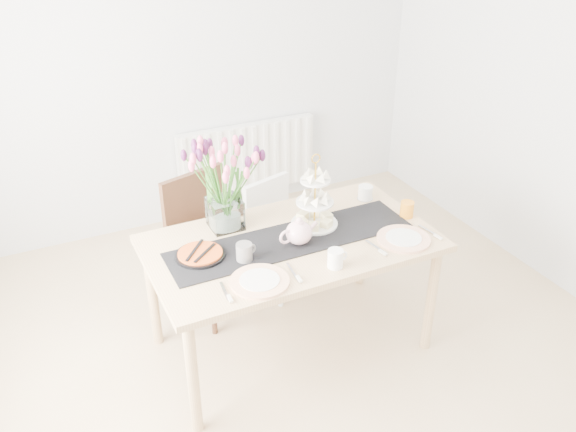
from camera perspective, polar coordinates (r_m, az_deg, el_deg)
name	(u,v)px	position (r m, az deg, el deg)	size (l,w,h in m)	color
room_shell	(324,181)	(2.81, 3.43, 3.25)	(4.50, 4.50, 4.50)	tan
radiator	(247,158)	(5.16, -3.82, 5.39)	(1.20, 0.08, 0.60)	white
dining_table	(291,252)	(3.44, 0.31, -3.36)	(1.60, 0.90, 0.75)	tan
chair_brown	(207,234)	(3.91, -7.59, -1.65)	(0.57, 0.57, 0.92)	#3B2415
chair_white	(276,227)	(4.16, -1.14, -1.03)	(0.48, 0.48, 0.75)	white
table_runner	(291,240)	(3.40, 0.31, -2.22)	(1.40, 0.35, 0.01)	black
tulip_vase	(223,171)	(3.38, -6.14, 4.25)	(0.65, 0.65, 0.56)	silver
cake_stand	(315,208)	(3.49, 2.51, 0.75)	(0.27, 0.27, 0.40)	gold
teapot	(299,233)	(3.33, 1.03, -1.57)	(0.23, 0.19, 0.15)	white
cream_jug	(365,193)	(3.84, 7.24, 2.18)	(0.09, 0.09, 0.09)	white
tart_tin	(200,255)	(3.28, -8.21, -3.63)	(0.27, 0.27, 0.03)	black
mug_grey	(244,253)	(3.21, -4.11, -3.43)	(0.09, 0.09, 0.10)	slate
mug_white	(335,259)	(3.16, 4.45, -4.00)	(0.08, 0.08, 0.10)	white
mug_orange	(407,209)	(3.68, 11.07, 0.62)	(0.08, 0.08, 0.10)	orange
plate_left	(260,281)	(3.06, -2.67, -6.12)	(0.30, 0.30, 0.02)	white
plate_right	(404,239)	(3.46, 10.76, -2.11)	(0.30, 0.30, 0.02)	white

